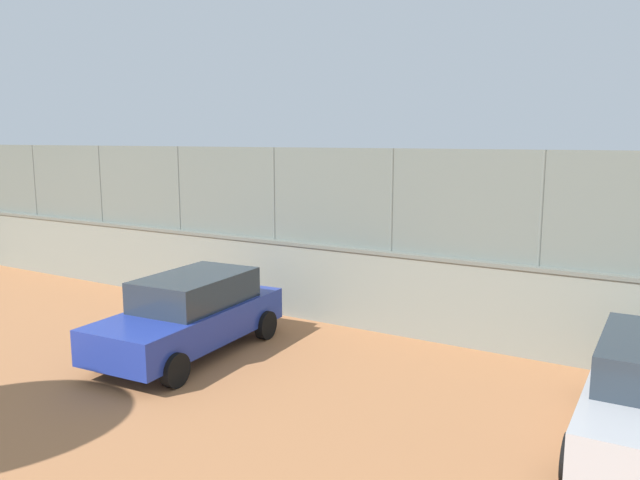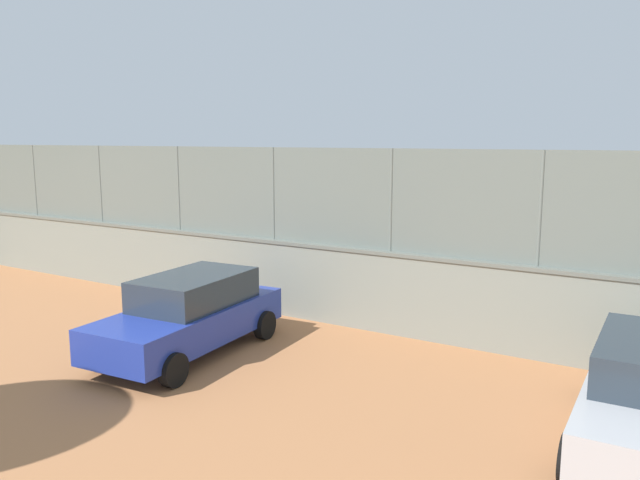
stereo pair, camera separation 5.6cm
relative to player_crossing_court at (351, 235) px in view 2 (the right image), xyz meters
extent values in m
plane|color=#B27247|center=(0.34, -2.88, -0.96)|extent=(260.00, 260.00, 0.00)
cube|color=gray|center=(-1.26, 6.58, -0.08)|extent=(32.17, 1.15, 1.77)
cube|color=slate|center=(-1.26, 6.58, 0.85)|extent=(32.17, 1.21, 0.08)
cube|color=slate|center=(-1.26, 6.58, 2.01)|extent=(31.52, 0.77, 2.25)
cylinder|color=slate|center=(-7.56, 6.73, 2.01)|extent=(0.07, 0.07, 2.25)
cylinder|color=slate|center=(-4.41, 6.65, 2.01)|extent=(0.07, 0.07, 2.25)
cylinder|color=slate|center=(-1.26, 6.58, 2.01)|extent=(0.07, 0.07, 2.25)
cylinder|color=slate|center=(1.89, 6.50, 2.01)|extent=(0.07, 0.07, 2.25)
cylinder|color=slate|center=(5.05, 6.43, 2.01)|extent=(0.07, 0.07, 2.25)
cylinder|color=slate|center=(8.20, 6.36, 2.01)|extent=(0.07, 0.07, 2.25)
cylinder|color=navy|center=(0.00, -0.11, -0.56)|extent=(0.18, 0.18, 0.80)
cylinder|color=navy|center=(-0.05, 0.08, -0.56)|extent=(0.18, 0.18, 0.80)
cylinder|color=#3372B2|center=(-0.02, -0.01, 0.13)|extent=(0.41, 0.41, 0.59)
cylinder|color=#D8AD84|center=(0.10, -0.29, 0.25)|extent=(0.57, 0.23, 0.17)
cylinder|color=#D8AD84|center=(0.19, 0.36, 0.25)|extent=(0.57, 0.23, 0.17)
sphere|color=#D8AD84|center=(-0.02, -0.01, 0.54)|extent=(0.23, 0.23, 0.23)
cylinder|color=black|center=(-0.02, -0.01, 0.64)|extent=(0.29, 0.29, 0.05)
cylinder|color=black|center=(0.37, 0.40, 0.25)|extent=(0.30, 0.11, 0.04)
ellipsoid|color=#333338|center=(0.58, 0.45, 0.25)|extent=(0.30, 0.10, 0.24)
cylinder|color=navy|center=(1.22, -2.61, -0.55)|extent=(0.21, 0.21, 0.82)
cylinder|color=navy|center=(1.12, -2.44, -0.55)|extent=(0.21, 0.21, 0.82)
cylinder|color=#3372B2|center=(1.17, -2.53, 0.16)|extent=(0.47, 0.47, 0.60)
cylinder|color=#D8AD84|center=(1.38, -2.76, 0.28)|extent=(0.54, 0.38, 0.17)
cylinder|color=#D8AD84|center=(1.27, -2.11, 0.28)|extent=(0.54, 0.38, 0.17)
sphere|color=#D8AD84|center=(1.17, -2.53, 0.57)|extent=(0.23, 0.23, 0.23)
cylinder|color=white|center=(1.17, -2.53, 0.67)|extent=(0.33, 0.33, 0.05)
sphere|color=white|center=(-0.89, 1.60, -0.89)|extent=(0.14, 0.14, 0.14)
cylinder|color=black|center=(-8.90, 11.25, -0.65)|extent=(0.20, 0.62, 0.62)
cylinder|color=black|center=(-8.90, 8.33, -0.65)|extent=(0.20, 0.62, 0.62)
cube|color=#23389E|center=(-1.49, 10.01, -0.32)|extent=(1.94, 4.46, 0.67)
cube|color=#28333D|center=(-1.48, 9.79, 0.32)|extent=(1.64, 2.53, 0.61)
cylinder|color=black|center=(-2.43, 11.46, -0.65)|extent=(0.23, 0.63, 0.62)
cylinder|color=black|center=(-0.69, 11.54, -0.65)|extent=(0.23, 0.63, 0.62)
cylinder|color=black|center=(-2.28, 8.48, -0.65)|extent=(0.23, 0.63, 0.62)
cylinder|color=black|center=(-0.55, 8.56, -0.65)|extent=(0.23, 0.63, 0.62)
camera|label=1|loc=(-9.79, 19.17, 3.36)|focal=34.90mm
camera|label=2|loc=(-9.84, 19.14, 3.36)|focal=34.90mm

